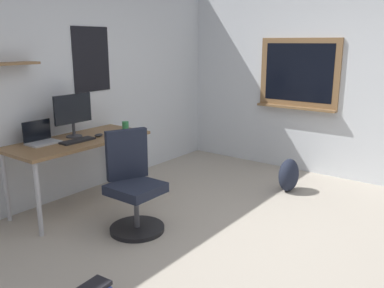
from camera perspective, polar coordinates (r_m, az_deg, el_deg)
The scene contains 11 objects.
ground_plane at distance 3.64m, azimuth 9.27°, elevation -14.81°, with size 5.20×5.20×0.00m, color #ADA393.
wall_back at distance 4.83m, azimuth -16.92°, elevation 8.26°, with size 5.00×0.30×2.60m.
wall_right at distance 5.51m, azimuth 21.76°, elevation 8.51°, with size 0.22×5.00×2.60m.
desk at distance 4.47m, azimuth -15.62°, elevation -0.22°, with size 1.50×0.67×0.75m.
office_chair at distance 3.89m, azimuth -8.25°, elevation -6.18°, with size 0.54×0.55×0.95m.
laptop at distance 4.38m, azimuth -20.49°, elevation 0.80°, with size 0.31×0.21×0.23m.
monitor_primary at distance 4.51m, azimuth -16.39°, elevation 4.29°, with size 0.46×0.17×0.46m.
keyboard at distance 4.34m, azimuth -15.80°, elevation 0.45°, with size 0.37×0.13×0.02m, color black.
computer_mouse at distance 4.51m, azimuth -12.99°, elevation 1.22°, with size 0.10×0.06×0.03m, color #262628.
coffee_mug at distance 4.83m, azimuth -9.35°, elevation 2.60°, with size 0.08×0.08×0.09m, color #338C4C.
backpack at distance 5.00m, azimuth 13.43°, elevation -4.27°, with size 0.32×0.22×0.40m, color #1E2333.
Camera 1 is at (-2.84, -1.44, 1.76)m, focal length 37.94 mm.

